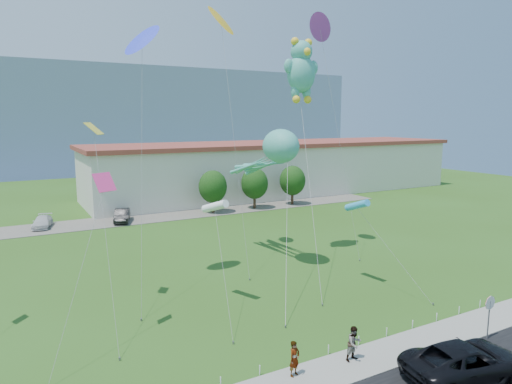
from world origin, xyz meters
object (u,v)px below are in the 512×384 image
Objects in this scene: octopus_kite at (273,154)px; stop_sign at (490,307)px; warehouse at (279,167)px; pedestrian_left at (294,358)px; parked_car_black at (122,215)px; teddy_bear_kite at (301,69)px; suv at (466,361)px; parked_car_white at (42,222)px; pedestrian_right at (354,343)px.

stop_sign is at bearing -79.05° from octopus_kite.
warehouse is 53.98m from pedestrian_left.
parked_car_black is 0.25× the size of teddy_bear_kite.
stop_sign is at bearing -56.83° from suv.
pedestrian_left is 38.69m from parked_car_white.
suv is 7.82m from pedestrian_left.
pedestrian_left is at bearing 171.88° from pedestrian_right.
pedestrian_right is (-24.37, -46.49, -3.16)m from warehouse.
parked_car_black is 24.11m from octopus_kite.
warehouse is 3.31× the size of teddy_bear_kite.
stop_sign is 1.50× the size of pedestrian_left.
octopus_kite is at bearing -163.37° from teddy_bear_kite.
pedestrian_right is at bearing -117.66° from warehouse.
warehouse is 29.21m from parked_car_black.
parked_car_white is (-7.95, 37.86, -0.26)m from pedestrian_left.
stop_sign reaches higher than pedestrian_right.
parked_car_white is at bearing -172.38° from parked_car_black.
octopus_kite reaches higher than pedestrian_right.
teddy_bear_kite is (-16.55, -30.12, 11.78)m from warehouse.
stop_sign is 44.22m from parked_car_white.
teddy_bear_kite is (19.09, -21.76, 15.23)m from parked_car_white.
pedestrian_left reaches higher than parked_car_white.
suv is at bearing -57.02° from parked_car_white.
octopus_kite is (4.56, 15.40, 8.08)m from pedestrian_right.
suv is at bearing -112.65° from warehouse.
octopus_kite is (15.83, -22.73, 8.37)m from parked_car_white.
warehouse is 10.20× the size of suv.
suv is 44.30m from parked_car_white.
pedestrian_right is 0.38× the size of parked_car_black.
octopus_kite reaches higher than stop_sign.
parked_car_white is 0.27× the size of octopus_kite.
pedestrian_left is 36.50m from parked_car_black.
parked_car_black is 27.58m from teddy_bear_kite.
pedestrian_right is at bearing 167.72° from stop_sign.
pedestrian_left is 0.09× the size of teddy_bear_kite.
pedestrian_right is (-3.44, 3.65, 0.08)m from suv.
teddy_bear_kite reaches higher than octopus_kite.
suv is 0.38× the size of octopus_kite.
warehouse is at bearing 26.78° from parked_car_white.
pedestrian_right is 0.11× the size of octopus_kite.
warehouse is at bearing 58.85° from pedestrian_right.
teddy_bear_kite is (7.81, 16.37, 14.94)m from pedestrian_right.
warehouse is at bearing 71.10° from stop_sign.
parked_car_white is (-35.65, -8.36, -3.45)m from warehouse.
suv is at bearing -102.33° from teddy_bear_kite.
suv reaches higher than parked_car_black.
pedestrian_left reaches higher than parked_car_black.
warehouse is 36.51× the size of pedestrian_left.
stop_sign is 8.10m from pedestrian_right.
parked_car_black is at bearing 71.87° from pedestrian_left.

